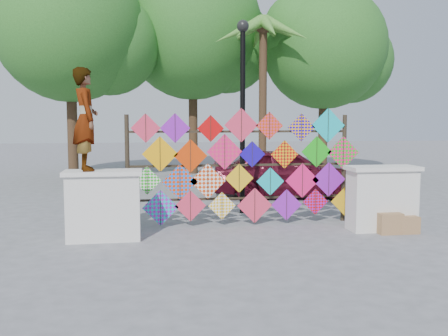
{
  "coord_description": "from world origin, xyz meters",
  "views": [
    {
      "loc": [
        -1.92,
        -9.4,
        2.19
      ],
      "look_at": [
        -0.36,
        0.6,
        1.21
      ],
      "focal_mm": 40.0,
      "sensor_mm": 36.0,
      "label": 1
    }
  ],
  "objects_px": {
    "sedan": "(285,172)",
    "kite_rack": "(244,167)",
    "vendor_woman": "(86,119)",
    "lamppost": "(243,98)"
  },
  "relations": [
    {
      "from": "kite_rack",
      "to": "vendor_woman",
      "type": "bearing_deg",
      "value": -163.19
    },
    {
      "from": "vendor_woman",
      "to": "lamppost",
      "type": "distance_m",
      "value": 3.98
    },
    {
      "from": "kite_rack",
      "to": "sedan",
      "type": "height_order",
      "value": "kite_rack"
    },
    {
      "from": "sedan",
      "to": "kite_rack",
      "type": "bearing_deg",
      "value": 159.66
    },
    {
      "from": "vendor_woman",
      "to": "sedan",
      "type": "distance_m",
      "value": 6.79
    },
    {
      "from": "vendor_woman",
      "to": "lamppost",
      "type": "relative_size",
      "value": 0.41
    },
    {
      "from": "kite_rack",
      "to": "sedan",
      "type": "distance_m",
      "value": 3.97
    },
    {
      "from": "lamppost",
      "to": "vendor_woman",
      "type": "bearing_deg",
      "value": -146.16
    },
    {
      "from": "kite_rack",
      "to": "vendor_woman",
      "type": "relative_size",
      "value": 2.69
    },
    {
      "from": "kite_rack",
      "to": "lamppost",
      "type": "xyz_separation_m",
      "value": [
        0.21,
        1.27,
        1.49
      ]
    }
  ]
}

